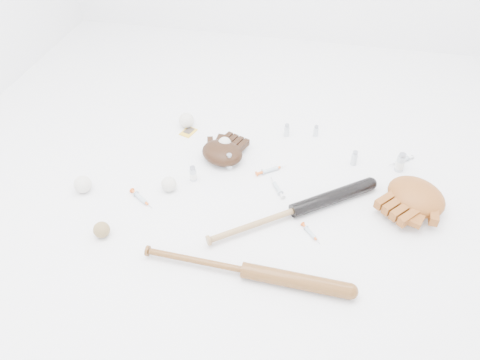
% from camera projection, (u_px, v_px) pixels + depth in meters
% --- Properties ---
extents(bat_dark, '(0.68, 0.53, 0.06)m').
position_uv_depth(bat_dark, '(294.00, 211.00, 1.90)').
color(bat_dark, black).
rests_on(bat_dark, ground).
extents(bat_wood, '(0.80, 0.09, 0.06)m').
position_uv_depth(bat_wood, '(244.00, 270.00, 1.68)').
color(bat_wood, brown).
rests_on(bat_wood, ground).
extents(glove_dark, '(0.31, 0.31, 0.09)m').
position_uv_depth(glove_dark, '(222.00, 152.00, 2.16)').
color(glove_dark, black).
rests_on(glove_dark, ground).
extents(glove_tan, '(0.41, 0.41, 0.11)m').
position_uv_depth(glove_tan, '(416.00, 196.00, 1.93)').
color(glove_tan, brown).
rests_on(glove_tan, ground).
extents(trading_card, '(0.08, 0.10, 0.00)m').
position_uv_depth(trading_card, '(188.00, 132.00, 2.34)').
color(trading_card, gold).
rests_on(trading_card, ground).
extents(pedestal, '(0.08, 0.08, 0.04)m').
position_uv_depth(pedestal, '(225.00, 152.00, 2.20)').
color(pedestal, white).
rests_on(pedestal, ground).
extents(baseball_on_pedestal, '(0.06, 0.06, 0.06)m').
position_uv_depth(baseball_on_pedestal, '(225.00, 143.00, 2.17)').
color(baseball_on_pedestal, silver).
rests_on(baseball_on_pedestal, pedestal).
extents(baseball_left, '(0.08, 0.08, 0.08)m').
position_uv_depth(baseball_left, '(83.00, 184.00, 2.00)').
color(baseball_left, silver).
rests_on(baseball_left, ground).
extents(baseball_upper, '(0.08, 0.08, 0.08)m').
position_uv_depth(baseball_upper, '(186.00, 120.00, 2.36)').
color(baseball_upper, silver).
rests_on(baseball_upper, ground).
extents(baseball_mid, '(0.07, 0.07, 0.07)m').
position_uv_depth(baseball_mid, '(169.00, 184.00, 2.01)').
color(baseball_mid, silver).
rests_on(baseball_mid, ground).
extents(baseball_aged, '(0.06, 0.06, 0.06)m').
position_uv_depth(baseball_aged, '(102.00, 230.00, 1.82)').
color(baseball_aged, olive).
rests_on(baseball_aged, ground).
extents(syringe_0, '(0.15, 0.12, 0.02)m').
position_uv_depth(syringe_0, '(141.00, 198.00, 1.98)').
color(syringe_0, '#ADBCC6').
rests_on(syringe_0, ground).
extents(syringe_1, '(0.10, 0.15, 0.02)m').
position_uv_depth(syringe_1, '(277.00, 188.00, 2.03)').
color(syringe_1, '#ADBCC6').
rests_on(syringe_1, ground).
extents(syringe_2, '(0.15, 0.12, 0.02)m').
position_uv_depth(syringe_2, '(270.00, 170.00, 2.12)').
color(syringe_2, '#ADBCC6').
rests_on(syringe_2, ground).
extents(syringe_3, '(0.10, 0.11, 0.02)m').
position_uv_depth(syringe_3, '(310.00, 233.00, 1.84)').
color(syringe_3, '#ADBCC6').
rests_on(syringe_3, ground).
extents(syringe_4, '(0.14, 0.11, 0.02)m').
position_uv_depth(syringe_4, '(402.00, 161.00, 2.17)').
color(syringe_4, '#ADBCC6').
rests_on(syringe_4, ground).
extents(vial_0, '(0.03, 0.03, 0.07)m').
position_uv_depth(vial_0, '(287.00, 130.00, 2.30)').
color(vial_0, silver).
rests_on(vial_0, ground).
extents(vial_1, '(0.02, 0.02, 0.06)m').
position_uv_depth(vial_1, '(316.00, 131.00, 2.30)').
color(vial_1, silver).
rests_on(vial_1, ground).
extents(vial_2, '(0.03, 0.03, 0.08)m').
position_uv_depth(vial_2, '(229.00, 161.00, 2.12)').
color(vial_2, silver).
rests_on(vial_2, ground).
extents(vial_3, '(0.04, 0.04, 0.09)m').
position_uv_depth(vial_3, '(401.00, 162.00, 2.10)').
color(vial_3, silver).
rests_on(vial_3, ground).
extents(vial_4, '(0.03, 0.03, 0.08)m').
position_uv_depth(vial_4, '(193.00, 174.00, 2.05)').
color(vial_4, silver).
rests_on(vial_4, ground).
extents(vial_5, '(0.03, 0.03, 0.07)m').
position_uv_depth(vial_5, '(354.00, 158.00, 2.14)').
color(vial_5, silver).
rests_on(vial_5, ground).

